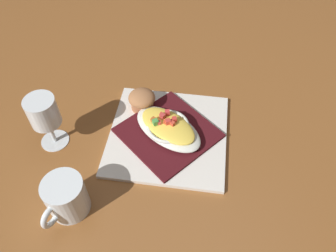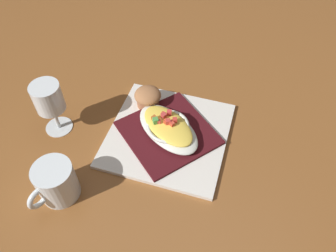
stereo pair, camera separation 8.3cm
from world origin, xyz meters
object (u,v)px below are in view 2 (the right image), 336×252
gratin_dish (168,127)px  coffee_mug (57,184)px  muffin (148,97)px  stemmed_glass (49,100)px  square_plate (168,135)px

gratin_dish → coffee_mug: size_ratio=1.86×
gratin_dish → muffin: bearing=-146.1°
coffee_mug → stemmed_glass: size_ratio=0.76×
muffin → coffee_mug: 0.32m
coffee_mug → stemmed_glass: bearing=-161.3°
muffin → coffee_mug: coffee_mug is taller
gratin_dish → coffee_mug: coffee_mug is taller
square_plate → coffee_mug: coffee_mug is taller
muffin → coffee_mug: (0.28, -0.16, 0.00)m
square_plate → gratin_dish: (-0.00, -0.00, 0.03)m
square_plate → muffin: size_ratio=4.15×
square_plate → gratin_dish: bearing=-130.2°
square_plate → coffee_mug: size_ratio=2.63×
gratin_dish → muffin: size_ratio=2.93×
muffin → stemmed_glass: stemmed_glass is taller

